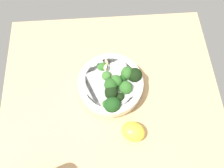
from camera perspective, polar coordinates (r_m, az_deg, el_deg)
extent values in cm
cube|color=tan|center=(67.07, -0.02, -6.43)|extent=(68.44, 68.44, 3.61)
cylinder|color=white|center=(66.53, 0.00, -1.08)|extent=(10.62, 10.62, 1.39)
cylinder|color=white|center=(63.95, 0.00, -0.18)|extent=(19.31, 19.31, 4.17)
cylinder|color=silver|center=(62.39, 0.00, 0.40)|extent=(15.99, 15.99, 0.80)
cylinder|color=#3C7A32|center=(61.13, 0.19, -6.11)|extent=(2.04, 2.16, 1.55)
ellipsoid|color=#194216|center=(59.26, 0.20, -5.59)|extent=(6.73, 6.60, 5.75)
cylinder|color=#2F662B|center=(61.88, -0.01, -2.76)|extent=(2.00, 1.97, 1.75)
ellipsoid|color=black|center=(60.01, -0.01, -2.13)|extent=(4.71, 5.89, 5.43)
cylinder|color=#2F662B|center=(63.53, 2.83, 0.91)|extent=(1.24, 1.33, 1.66)
ellipsoid|color=#194216|center=(62.18, 2.89, 1.44)|extent=(3.44, 3.44, 2.74)
cylinder|color=#4A8F3C|center=(61.74, -0.20, -0.72)|extent=(2.03, 2.17, 1.34)
ellipsoid|color=#23511C|center=(60.20, -0.21, -0.14)|extent=(6.34, 5.43, 5.30)
cylinder|color=#2F662B|center=(62.04, 1.19, 0.30)|extent=(1.77, 1.98, 1.81)
ellipsoid|color=#2D6023|center=(60.44, 1.22, 0.93)|extent=(5.29, 5.32, 4.33)
cylinder|color=#4A8F3C|center=(61.75, 2.11, -4.02)|extent=(1.36, 1.23, 1.31)
ellipsoid|color=black|center=(60.55, 2.15, -3.64)|extent=(4.02, 4.05, 3.13)
cylinder|color=#4A8F3C|center=(61.86, -0.86, -3.30)|extent=(1.18, 1.25, 1.32)
ellipsoid|color=black|center=(60.66, -0.88, -2.91)|extent=(3.12, 3.75, 3.07)
cylinder|color=#3C7A32|center=(64.32, 3.99, 2.30)|extent=(2.09, 2.12, 1.37)
ellipsoid|color=#2D6023|center=(62.73, 4.09, 2.97)|extent=(5.85, 6.12, 5.35)
cylinder|color=#2F662B|center=(65.28, 5.90, 2.24)|extent=(1.36, 1.17, 1.26)
ellipsoid|color=black|center=(64.07, 6.02, 2.74)|extent=(4.54, 4.13, 3.27)
cylinder|color=#4A8F3C|center=(65.46, -2.52, 4.06)|extent=(1.67, 1.52, 1.50)
ellipsoid|color=#2D6023|center=(64.20, -2.57, 4.62)|extent=(3.53, 3.52, 3.51)
cylinder|color=#589D47|center=(61.47, -1.21, -5.96)|extent=(1.65, 1.65, 1.33)
ellipsoid|color=#2D6023|center=(59.97, -1.24, -5.54)|extent=(3.81, 3.35, 3.37)
cylinder|color=#2F662B|center=(64.75, 5.91, 1.66)|extent=(1.82, 2.02, 2.03)
ellipsoid|color=black|center=(62.87, 6.09, 2.43)|extent=(5.57, 5.07, 4.81)
cylinder|color=#3C7A32|center=(63.77, -1.45, 1.66)|extent=(1.29, 1.16, 1.50)
ellipsoid|color=#386B2B|center=(62.37, -1.48, 2.23)|extent=(4.71, 4.21, 3.81)
cylinder|color=#4A8F3C|center=(62.61, 3.59, -1.60)|extent=(2.17, 2.00, 1.68)
ellipsoid|color=#2D6023|center=(60.91, 3.69, -0.99)|extent=(5.80, 6.39, 5.05)
ellipsoid|color=#DBBC84|center=(62.08, -1.80, 4.56)|extent=(1.53, 2.06, 0.92)
ellipsoid|color=#DBBC84|center=(62.50, -0.61, 2.29)|extent=(2.07, 1.85, 0.74)
ellipsoid|color=#DBBC84|center=(63.22, -1.47, 6.08)|extent=(1.56, 2.07, 1.42)
ellipsoid|color=#DBBC84|center=(62.60, 1.94, 1.59)|extent=(1.89, 1.19, 0.70)
ellipsoid|color=yellow|center=(61.60, 5.76, -12.67)|extent=(8.47, 7.96, 4.52)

